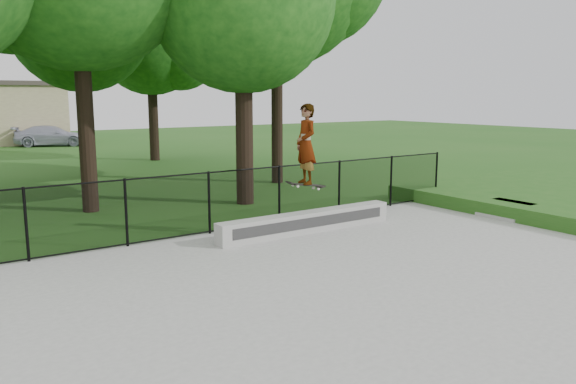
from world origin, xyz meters
The scene contains 8 objects.
ground centered at (0.00, 0.00, 0.00)m, with size 100.00×100.00×0.00m, color #225517.
concrete_slab centered at (0.00, 0.00, 0.03)m, with size 14.00×12.00×0.06m, color gray.
grass_berm centered at (11.00, 3.00, 0.23)m, with size 8.00×8.00×0.45m, color #225517.
grind_ledge centered at (2.03, 4.70, 0.31)m, with size 4.86×0.40×0.49m, color #A3A49F.
car_c centered at (2.52, 33.88, 0.68)m, with size 1.90×4.30×1.36m, color #ABACC2.
skater_airborne centered at (1.82, 4.52, 2.18)m, with size 0.84×0.74×2.01m.
chainlink_fence centered at (0.00, 5.90, 0.81)m, with size 16.06×0.06×1.50m.
concrete_steps centered at (7.59, 3.00, 0.17)m, with size 1.07×1.20×0.45m.
Camera 1 is at (-5.90, -5.87, 3.31)m, focal length 35.00 mm.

